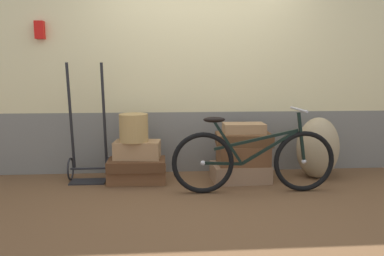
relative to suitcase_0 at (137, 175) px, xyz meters
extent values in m
cube|color=brown|center=(0.73, -0.36, -0.11)|extent=(9.08, 5.20, 0.06)
cube|color=slate|center=(0.73, 0.49, 0.29)|extent=(7.08, 0.20, 0.74)
cube|color=beige|center=(0.73, 0.49, 1.67)|extent=(7.08, 0.20, 2.00)
cube|color=red|center=(-1.09, 0.35, 1.62)|extent=(0.10, 0.08, 0.20)
cube|color=brown|center=(0.00, 0.00, 0.00)|extent=(0.65, 0.38, 0.16)
cube|color=#4C2D19|center=(0.00, -0.05, 0.14)|extent=(0.63, 0.37, 0.11)
cube|color=#9E754C|center=(0.01, 0.00, 0.29)|extent=(0.53, 0.32, 0.20)
cube|color=#937051|center=(1.17, -0.05, 0.02)|extent=(0.66, 0.45, 0.20)
cube|color=brown|center=(1.19, -0.05, 0.23)|extent=(0.56, 0.37, 0.22)
cube|color=brown|center=(1.20, -0.04, 0.40)|extent=(0.64, 0.41, 0.13)
cube|color=#9E754C|center=(1.21, 0.00, 0.52)|extent=(0.47, 0.28, 0.11)
cylinder|color=#A8844C|center=(-0.03, -0.03, 0.54)|extent=(0.32, 0.32, 0.31)
torus|color=black|center=(-0.77, 0.12, 0.05)|extent=(0.02, 0.26, 0.26)
torus|color=black|center=(-0.34, 0.12, 0.05)|extent=(0.02, 0.26, 0.26)
cylinder|color=black|center=(-0.55, 0.12, 0.05)|extent=(0.43, 0.02, 0.02)
cylinder|color=black|center=(-0.74, 0.12, 0.65)|extent=(0.03, 0.15, 1.20)
cylinder|color=black|center=(-0.37, 0.12, 0.65)|extent=(0.03, 0.15, 1.20)
cube|color=black|center=(-0.55, 0.01, -0.07)|extent=(0.39, 0.22, 0.02)
ellipsoid|color=#9E8966|center=(2.09, 0.01, 0.28)|extent=(0.49, 0.42, 0.71)
torus|color=black|center=(0.70, -0.46, 0.24)|extent=(0.63, 0.06, 0.63)
sphere|color=#B2B2B7|center=(0.70, -0.46, 0.24)|extent=(0.05, 0.05, 0.05)
torus|color=black|center=(1.74, -0.46, 0.24)|extent=(0.63, 0.06, 0.63)
sphere|color=#B2B2B7|center=(1.74, -0.46, 0.24)|extent=(0.05, 0.05, 0.05)
cube|color=black|center=(1.38, -0.46, 0.39)|extent=(0.58, 0.03, 0.37)
cube|color=black|center=(0.95, -0.46, 0.44)|extent=(0.31, 0.03, 0.45)
cube|color=black|center=(0.90, -0.46, 0.23)|extent=(0.40, 0.03, 0.04)
cube|color=black|center=(1.24, -0.46, 0.47)|extent=(0.86, 0.04, 0.21)
cube|color=black|center=(1.70, -0.46, 0.49)|extent=(0.11, 0.03, 0.51)
ellipsoid|color=black|center=(0.81, -0.46, 0.68)|extent=(0.22, 0.09, 0.06)
cylinder|color=#A5A5AD|center=(1.67, -0.46, 0.78)|extent=(0.03, 0.46, 0.02)
camera|label=1|loc=(0.32, -4.06, 1.15)|focal=34.34mm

